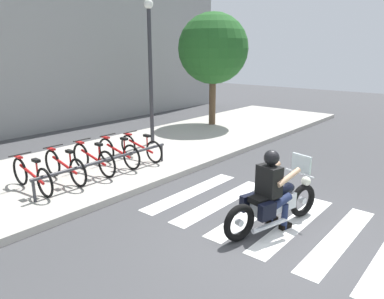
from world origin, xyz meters
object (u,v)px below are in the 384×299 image
bicycle_4 (141,147)px  bike_rack (107,161)px  motorcycle (274,203)px  street_lamp (150,62)px  rider (272,184)px  bicycle_0 (32,176)px  bicycle_3 (118,152)px  bicycle_2 (93,159)px  bicycle_1 (65,167)px  tree_near_rack (213,49)px

bicycle_4 → bike_rack: bicycle_4 is taller
motorcycle → street_lamp: bearing=66.3°
rider → bicycle_0: bearing=113.8°
motorcycle → bicycle_3: motorcycle is taller
bicycle_2 → bicycle_4: 1.52m
rider → bicycle_4: size_ratio=0.88×
motorcycle → bicycle_3: 4.53m
bike_rack → street_lamp: size_ratio=0.82×
bicycle_3 → bicycle_4: bicycle_3 is taller
bicycle_1 → tree_near_rack: (7.45, 1.45, 2.58)m
bicycle_1 → tree_near_rack: bearing=11.0°
bicycle_2 → motorcycle: bearing=-83.3°
bicycle_2 → bicycle_3: (0.76, 0.00, -0.00)m
bicycle_3 → rider: bearing=-93.9°
bicycle_0 → bicycle_1: (0.76, -0.00, 0.01)m
bicycle_1 → street_lamp: 4.46m
tree_near_rack → bicycle_3: bearing=-166.2°
motorcycle → tree_near_rack: 8.97m
motorcycle → bicycle_1: (-1.29, 4.52, 0.05)m
rider → bicycle_2: size_ratio=0.84×
rider → bike_rack: 3.98m
bike_rack → motorcycle: bearing=-82.4°
motorcycle → bicycle_2: size_ratio=1.28×
bicycle_3 → tree_near_rack: tree_near_rack is taller
motorcycle → rider: 0.37m
bicycle_0 → bicycle_3: 2.29m
bicycle_3 → bike_rack: bearing=-144.0°
bicycle_1 → bicycle_2: 0.76m
bicycle_3 → bicycle_4: size_ratio=1.01×
motorcycle → bicycle_4: bearing=77.6°
bicycle_2 → bike_rack: bearing=-90.0°
bicycle_4 → bicycle_2: bearing=-180.0°
bike_rack → street_lamp: (2.98, 1.61, 2.13)m
bicycle_0 → rider: bearing=-66.2°
bicycle_1 → bicycle_4: bicycle_1 is taller
bicycle_1 → bike_rack: size_ratio=0.47×
motorcycle → bicycle_0: motorcycle is taller
motorcycle → bike_rack: 4.00m
bicycle_2 → street_lamp: size_ratio=0.38×
bicycle_2 → bicycle_4: bearing=0.0°
bicycle_0 → bicycle_2: size_ratio=0.99×
bicycle_0 → bicycle_4: size_ratio=1.03×
rider → street_lamp: size_ratio=0.32×
tree_near_rack → bicycle_1: bearing=-169.0°
motorcycle → bicycle_1: size_ratio=1.28×
street_lamp → bike_rack: bearing=-151.6°
bicycle_3 → bicycle_4: bearing=0.1°
rider → bicycle_3: (0.30, 4.50, -0.32)m
motorcycle → tree_near_rack: bearing=44.1°
bicycle_4 → bicycle_0: bearing=-180.0°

